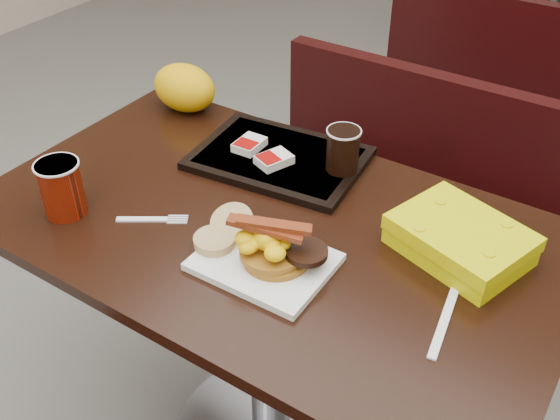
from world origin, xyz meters
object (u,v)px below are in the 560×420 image
Objects in this scene: table_near at (270,346)px; clamshell at (460,240)px; hashbrown_sleeve_left at (250,145)px; bench_far_s at (514,68)px; fork at (142,219)px; coffee_cup_near at (62,189)px; bench_near_n at (395,205)px; knife at (445,320)px; paper_bag at (184,88)px; coffee_cup_far at (343,150)px; tray at (279,158)px; table_far at (557,16)px; hashbrown_sleeve_right at (274,160)px; pancake_stack at (276,254)px; platter at (264,262)px.

clamshell is (0.36, 0.12, 0.41)m from table_near.
clamshell reaches higher than hashbrown_sleeve_left.
bench_far_s is 2.08m from fork.
bench_far_s is 8.41× the size of coffee_cup_near.
clamshell is at bearing -8.75° from hashbrown_sleeve_left.
knife is at bearing -62.05° from bench_near_n.
coffee_cup_near is 1.60× the size of hashbrown_sleeve_left.
fork is 0.49m from paper_bag.
tray is at bearing -169.25° from coffee_cup_far.
hashbrown_sleeve_right reaches higher than table_far.
table_far is 10.09× the size of coffee_cup_near.
pancake_stack reaches higher than bench_far_s.
knife reaches higher than table_near.
table_far is 2.74m from platter.
hashbrown_sleeve_left is 0.54m from clamshell.
knife is (0.34, 0.05, -0.01)m from platter.
tray reaches higher than bench_far_s.
pancake_stack is at bearing -34.34° from hashbrown_sleeve_right.
platter is at bearing -37.33° from paper_bag.
bench_near_n is 0.95m from knife.
fork is 0.38× the size of tray.
coffee_cup_far is at bearing -85.08° from bench_near_n.
hashbrown_sleeve_left is (-0.18, -0.51, 0.42)m from bench_near_n.
platter is at bearing -59.43° from table_near.
platter is 0.29m from fork.
hashbrown_sleeve_left reaches higher than table_far.
hashbrown_sleeve_right is (-0.10, -2.43, 0.40)m from table_far.
fork is 0.61× the size of clamshell.
table_near is 6.88× the size of paper_bag.
tray reaches higher than table_far.
hashbrown_sleeve_right is at bearing 120.33° from table_near.
hashbrown_sleeve_right reaches higher than tray.
coffee_cup_far reaches higher than hashbrown_sleeve_left.
bench_near_n is 0.68m from hashbrown_sleeve_right.
coffee_cup_near is 0.80m from clamshell.
hashbrown_sleeve_right reaches higher than bench_far_s.
clamshell is 1.38× the size of paper_bag.
paper_bag is at bearing -173.85° from clamshell.
fork reaches higher than table_far.
clamshell reaches higher than bench_near_n.
paper_bag reaches higher than hashbrown_sleeve_right.
bench_near_n is 0.66m from coffee_cup_far.
paper_bag is at bearing 144.46° from pancake_stack.
hashbrown_sleeve_right is at bearing 34.82° from fork.
knife is 0.64m from hashbrown_sleeve_left.
table_far is at bearing 108.95° from hashbrown_sleeve_right.
coffee_cup_far is at bearing 21.50° from fork.
pancake_stack is at bearing -48.78° from hashbrown_sleeve_left.
tray is (-0.11, 0.20, 0.38)m from table_near.
coffee_cup_near is at bearing 170.16° from fork.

